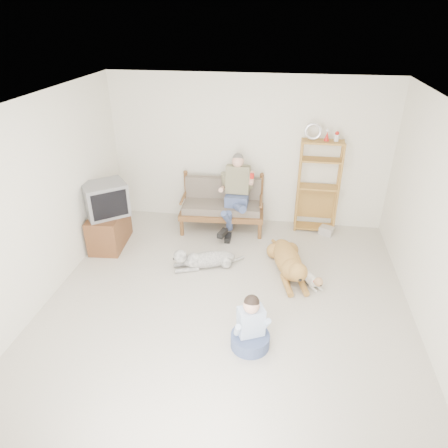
% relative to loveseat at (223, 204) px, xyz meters
% --- Properties ---
extents(floor, '(5.50, 5.50, 0.00)m').
position_rel_loveseat_xyz_m(floor, '(0.40, -2.35, -0.49)').
color(floor, beige).
rests_on(floor, ground).
extents(ceiling, '(5.50, 5.50, 0.00)m').
position_rel_loveseat_xyz_m(ceiling, '(0.40, -2.35, 2.21)').
color(ceiling, white).
rests_on(ceiling, ground).
extents(wall_back, '(5.00, 0.00, 5.00)m').
position_rel_loveseat_xyz_m(wall_back, '(0.40, 0.40, 0.86)').
color(wall_back, silver).
rests_on(wall_back, ground).
extents(wall_front, '(5.00, 0.00, 5.00)m').
position_rel_loveseat_xyz_m(wall_front, '(0.40, -5.10, 0.86)').
color(wall_front, silver).
rests_on(wall_front, ground).
extents(wall_left, '(0.00, 5.50, 5.50)m').
position_rel_loveseat_xyz_m(wall_left, '(-2.10, -2.35, 0.86)').
color(wall_left, silver).
rests_on(wall_left, ground).
extents(wall_right, '(0.00, 5.50, 5.50)m').
position_rel_loveseat_xyz_m(wall_right, '(2.90, -2.35, 0.86)').
color(wall_right, silver).
rests_on(wall_right, ground).
extents(loveseat, '(1.54, 0.80, 0.95)m').
position_rel_loveseat_xyz_m(loveseat, '(0.00, 0.00, 0.00)').
color(loveseat, brown).
rests_on(loveseat, ground).
extents(man, '(0.55, 0.78, 1.27)m').
position_rel_loveseat_xyz_m(man, '(0.24, -0.20, 0.18)').
color(man, '#44527E').
rests_on(man, loveseat).
extents(etagere, '(0.74, 0.33, 1.97)m').
position_rel_loveseat_xyz_m(etagere, '(1.68, 0.20, 0.38)').
color(etagere, '#AE7C36').
rests_on(etagere, ground).
extents(book_stack, '(0.29, 0.25, 0.15)m').
position_rel_loveseat_xyz_m(book_stack, '(1.91, 0.01, -0.41)').
color(book_stack, beige).
rests_on(book_stack, ground).
extents(tv_stand, '(0.57, 0.94, 0.60)m').
position_rel_loveseat_xyz_m(tv_stand, '(-1.82, -0.91, -0.19)').
color(tv_stand, brown).
rests_on(tv_stand, ground).
extents(crt_tv, '(0.84, 0.82, 0.55)m').
position_rel_loveseat_xyz_m(crt_tv, '(-1.79, -0.94, 0.39)').
color(crt_tv, slate).
rests_on(crt_tv, tv_stand).
extents(wall_outlet, '(0.12, 0.02, 0.08)m').
position_rel_loveseat_xyz_m(wall_outlet, '(-0.85, 0.38, -0.19)').
color(wall_outlet, silver).
rests_on(wall_outlet, ground).
extents(golden_retriever, '(0.65, 1.54, 0.48)m').
position_rel_loveseat_xyz_m(golden_retriever, '(1.24, -1.31, -0.29)').
color(golden_retriever, '#A37138').
rests_on(golden_retriever, ground).
extents(shaggy_dog, '(1.13, 0.57, 0.36)m').
position_rel_loveseat_xyz_m(shaggy_dog, '(-0.10, -1.35, -0.34)').
color(shaggy_dog, white).
rests_on(shaggy_dog, ground).
extents(terrier, '(0.37, 0.49, 0.21)m').
position_rel_loveseat_xyz_m(terrier, '(1.59, -1.57, -0.40)').
color(terrier, white).
rests_on(terrier, ground).
extents(child, '(0.47, 0.47, 0.75)m').
position_rel_loveseat_xyz_m(child, '(0.80, -2.92, -0.22)').
color(child, '#44527E').
rests_on(child, ground).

